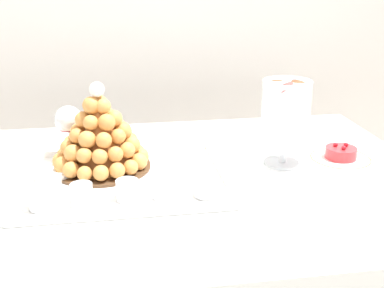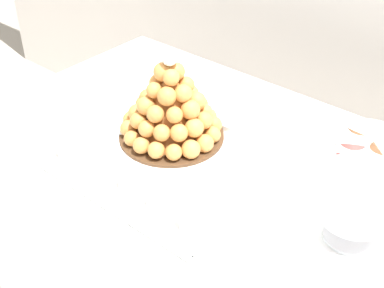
# 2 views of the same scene
# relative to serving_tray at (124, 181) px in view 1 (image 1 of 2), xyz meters

# --- Properties ---
(buffet_table) EXTENTS (1.48, 1.02, 0.79)m
(buffet_table) POSITION_rel_serving_tray_xyz_m (0.14, 0.02, -0.10)
(buffet_table) COLOR brown
(buffet_table) RESTS_ON ground_plane
(serving_tray) EXTENTS (0.55, 0.43, 0.02)m
(serving_tray) POSITION_rel_serving_tray_xyz_m (0.00, 0.00, 0.00)
(serving_tray) COLOR white
(serving_tray) RESTS_ON buffet_table
(croquembouche) EXTENTS (0.28, 0.28, 0.25)m
(croquembouche) POSITION_rel_serving_tray_xyz_m (-0.06, 0.09, 0.10)
(croquembouche) COLOR #4C331E
(croquembouche) RESTS_ON serving_tray
(dessert_cup_left) EXTENTS (0.06, 0.06, 0.05)m
(dessert_cup_left) POSITION_rel_serving_tray_xyz_m (-0.20, -0.14, 0.03)
(dessert_cup_left) COLOR silver
(dessert_cup_left) RESTS_ON serving_tray
(dessert_cup_mid_left) EXTENTS (0.05, 0.05, 0.05)m
(dessert_cup_mid_left) POSITION_rel_serving_tray_xyz_m (-0.10, -0.13, 0.03)
(dessert_cup_mid_left) COLOR silver
(dessert_cup_mid_left) RESTS_ON serving_tray
(dessert_cup_centre) EXTENTS (0.06, 0.06, 0.05)m
(dessert_cup_centre) POSITION_rel_serving_tray_xyz_m (0.01, -0.12, 0.03)
(dessert_cup_centre) COLOR silver
(dessert_cup_centre) RESTS_ON serving_tray
(dessert_cup_mid_right) EXTENTS (0.06, 0.06, 0.06)m
(dessert_cup_mid_right) POSITION_rel_serving_tray_xyz_m (0.10, -0.12, 0.03)
(dessert_cup_mid_right) COLOR silver
(dessert_cup_mid_right) RESTS_ON serving_tray
(dessert_cup_right) EXTENTS (0.06, 0.06, 0.05)m
(dessert_cup_right) POSITION_rel_serving_tray_xyz_m (0.20, -0.13, 0.02)
(dessert_cup_right) COLOR silver
(dessert_cup_right) RESTS_ON serving_tray
(creme_brulee_ramekin) EXTENTS (0.10, 0.10, 0.02)m
(creme_brulee_ramekin) POSITION_rel_serving_tray_xyz_m (-0.19, 0.05, 0.01)
(creme_brulee_ramekin) COLOR white
(creme_brulee_ramekin) RESTS_ON serving_tray
(macaron_goblet) EXTENTS (0.14, 0.14, 0.27)m
(macaron_goblet) POSITION_rel_serving_tray_xyz_m (0.47, 0.06, 0.15)
(macaron_goblet) COLOR white
(macaron_goblet) RESTS_ON buffet_table
(fruit_tart_plate) EXTENTS (0.19, 0.19, 0.05)m
(fruit_tart_plate) POSITION_rel_serving_tray_xyz_m (0.66, 0.06, 0.01)
(fruit_tart_plate) COLOR white
(fruit_tart_plate) RESTS_ON buffet_table
(wine_glass) EXTENTS (0.08, 0.08, 0.17)m
(wine_glass) POSITION_rel_serving_tray_xyz_m (-0.15, 0.19, 0.12)
(wine_glass) COLOR silver
(wine_glass) RESTS_ON buffet_table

